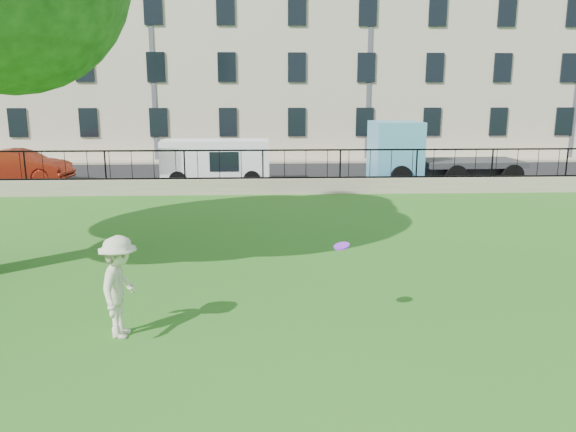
{
  "coord_description": "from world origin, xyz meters",
  "views": [
    {
      "loc": [
        -0.0,
        -9.54,
        3.92
      ],
      "look_at": [
        0.59,
        3.5,
        1.0
      ],
      "focal_mm": 35.0,
      "sensor_mm": 36.0,
      "label": 1
    }
  ],
  "objects_px": {
    "frisbee": "(342,246)",
    "red_sedan": "(20,166)",
    "blue_truck": "(444,152)",
    "man": "(120,287)",
    "white_van": "(216,162)"
  },
  "relations": [
    {
      "from": "frisbee",
      "to": "red_sedan",
      "type": "height_order",
      "value": "frisbee"
    },
    {
      "from": "frisbee",
      "to": "blue_truck",
      "type": "bearing_deg",
      "value": 66.48
    },
    {
      "from": "man",
      "to": "blue_truck",
      "type": "distance_m",
      "value": 18.44
    },
    {
      "from": "man",
      "to": "white_van",
      "type": "distance_m",
      "value": 15.28
    },
    {
      "from": "blue_truck",
      "to": "man",
      "type": "bearing_deg",
      "value": -125.75
    },
    {
      "from": "frisbee",
      "to": "man",
      "type": "bearing_deg",
      "value": -175.34
    },
    {
      "from": "man",
      "to": "frisbee",
      "type": "bearing_deg",
      "value": -80.81
    },
    {
      "from": "frisbee",
      "to": "red_sedan",
      "type": "bearing_deg",
      "value": 126.88
    },
    {
      "from": "blue_truck",
      "to": "frisbee",
      "type": "bearing_deg",
      "value": -115.74
    },
    {
      "from": "red_sedan",
      "to": "white_van",
      "type": "distance_m",
      "value": 8.65
    },
    {
      "from": "man",
      "to": "blue_truck",
      "type": "height_order",
      "value": "blue_truck"
    },
    {
      "from": "frisbee",
      "to": "red_sedan",
      "type": "distance_m",
      "value": 19.85
    },
    {
      "from": "frisbee",
      "to": "blue_truck",
      "type": "distance_m",
      "value": 16.44
    },
    {
      "from": "white_van",
      "to": "man",
      "type": "bearing_deg",
      "value": -91.84
    },
    {
      "from": "frisbee",
      "to": "red_sedan",
      "type": "xyz_separation_m",
      "value": [
        -11.9,
        15.87,
        -0.68
      ]
    }
  ]
}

